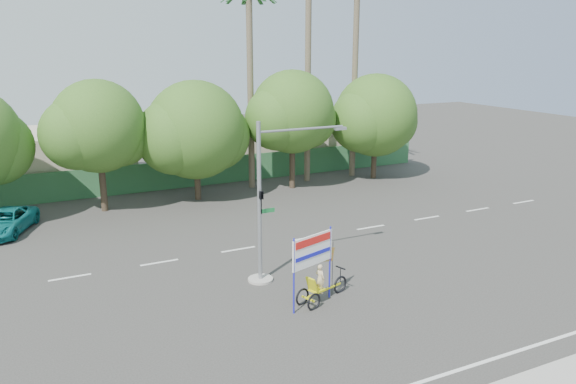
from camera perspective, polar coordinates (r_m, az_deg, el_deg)
name	(u,v)px	position (r m, az deg, el deg)	size (l,w,h in m)	color
ground	(358,306)	(22.82, 7.16, -11.44)	(120.00, 120.00, 0.00)	#33302D
fence	(197,173)	(41.18, -9.27, 1.96)	(38.00, 0.08, 2.00)	#336B3D
building_left	(42,160)	(43.79, -23.72, 2.99)	(12.00, 8.00, 4.00)	#C4B59B
building_right	(271,144)	(47.91, -1.69, 4.93)	(14.00, 8.00, 3.60)	#C4B59B
tree_left	(97,130)	(35.64, -18.81, 6.01)	(6.66, 5.60, 8.07)	#473828
tree_center	(195,133)	(36.94, -9.46, 5.95)	(7.62, 6.40, 7.85)	#473828
tree_right	(292,115)	(39.38, 0.38, 7.83)	(6.90, 5.80, 8.36)	#473828
tree_far_right	(375,118)	(42.99, 8.83, 7.45)	(7.38, 6.20, 7.94)	#473828
palm_tall	(308,37)	(41.35, 2.07, 15.42)	(3.73, 3.79, 17.45)	#70604C
palm_mid	(355,53)	(43.37, 6.87, 13.89)	(3.73, 3.79, 15.45)	#70604C
palm_short	(250,61)	(39.46, -3.89, 13.09)	(3.73, 3.79, 14.45)	#70604C
traffic_signal	(266,216)	(24.02, -2.22, -2.46)	(4.72, 1.10, 7.00)	gray
trike_billboard	(318,274)	(22.45, 3.02, -8.29)	(3.02, 1.30, 3.10)	black
pickup_truck	(5,222)	(34.31, -26.79, -2.70)	(2.17, 4.70, 1.31)	#107376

